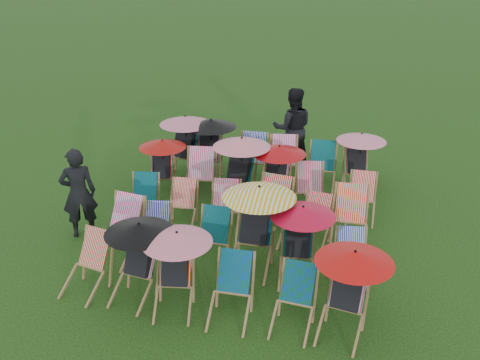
% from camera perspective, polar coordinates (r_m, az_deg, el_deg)
% --- Properties ---
extents(ground, '(100.00, 100.00, 0.00)m').
position_cam_1_polar(ground, '(9.87, 0.27, -5.78)').
color(ground, black).
rests_on(ground, ground).
extents(deckchair_0, '(0.73, 0.91, 0.88)m').
position_cam_1_polar(deckchair_0, '(8.54, -16.09, -8.71)').
color(deckchair_0, olive).
rests_on(deckchair_0, ground).
extents(deckchair_1, '(1.02, 1.09, 1.22)m').
position_cam_1_polar(deckchair_1, '(8.11, -11.03, -8.35)').
color(deckchair_1, olive).
rests_on(deckchair_1, ground).
extents(deckchair_2, '(1.01, 1.10, 1.20)m').
position_cam_1_polar(deckchair_2, '(7.81, -6.98, -9.51)').
color(deckchair_2, olive).
rests_on(deckchair_2, ground).
extents(deckchair_3, '(0.60, 0.83, 0.89)m').
position_cam_1_polar(deckchair_3, '(7.67, -0.98, -11.77)').
color(deckchair_3, olive).
rests_on(deckchair_3, ground).
extents(deckchair_4, '(0.63, 0.83, 0.85)m').
position_cam_1_polar(deckchair_4, '(7.55, 5.78, -12.78)').
color(deckchair_4, olive).
rests_on(deckchair_4, ground).
extents(deckchair_5, '(1.05, 1.12, 1.25)m').
position_cam_1_polar(deckchair_5, '(7.43, 11.31, -11.63)').
color(deckchair_5, olive).
rests_on(deckchair_5, ground).
extents(deckchair_6, '(0.79, 1.00, 0.99)m').
position_cam_1_polar(deckchair_6, '(9.23, -12.87, -5.25)').
color(deckchair_6, olive).
rests_on(deckchair_6, ground).
extents(deckchair_7, '(0.72, 0.90, 0.87)m').
position_cam_1_polar(deckchair_7, '(9.12, -9.17, -5.73)').
color(deckchair_7, olive).
rests_on(deckchair_7, ground).
extents(deckchair_8, '(0.61, 0.84, 0.89)m').
position_cam_1_polar(deckchair_8, '(8.82, -3.10, -6.46)').
color(deckchair_8, olive).
rests_on(deckchair_8, ground).
extents(deckchair_9, '(1.18, 1.23, 1.41)m').
position_cam_1_polar(deckchair_9, '(8.61, 1.56, -4.99)').
color(deckchair_9, olive).
rests_on(deckchair_9, ground).
extents(deckchair_10, '(1.03, 1.09, 1.22)m').
position_cam_1_polar(deckchair_10, '(8.44, 6.28, -6.58)').
color(deckchair_10, olive).
rests_on(deckchair_10, ground).
extents(deckchair_11, '(0.64, 0.82, 0.81)m').
position_cam_1_polar(deckchair_11, '(8.56, 11.84, -8.39)').
color(deckchair_11, olive).
rests_on(deckchair_11, ground).
extents(deckchair_12, '(0.68, 0.86, 0.86)m').
position_cam_1_polar(deckchair_12, '(10.28, -10.35, -2.17)').
color(deckchair_12, olive).
rests_on(deckchair_12, ground).
extents(deckchair_13, '(0.60, 0.79, 0.82)m').
position_cam_1_polar(deckchair_13, '(10.05, -6.25, -2.70)').
color(deckchair_13, olive).
rests_on(deckchair_13, ground).
extents(deckchair_14, '(0.68, 0.88, 0.89)m').
position_cam_1_polar(deckchair_14, '(9.76, -1.70, -3.16)').
color(deckchair_14, olive).
rests_on(deckchair_14, ground).
extents(deckchair_15, '(0.81, 1.03, 1.02)m').
position_cam_1_polar(deckchair_15, '(9.63, 3.21, -3.19)').
color(deckchair_15, olive).
rests_on(deckchair_15, ground).
extents(deckchair_16, '(0.69, 0.87, 0.85)m').
position_cam_1_polar(deckchair_16, '(9.47, 7.84, -4.51)').
color(deckchair_16, olive).
rests_on(deckchair_16, ground).
extents(deckchair_17, '(0.67, 0.93, 0.99)m').
position_cam_1_polar(deckchair_17, '(9.52, 11.63, -4.15)').
color(deckchair_17, olive).
rests_on(deckchair_17, ground).
extents(deckchair_18, '(0.98, 1.07, 1.16)m').
position_cam_1_polar(deckchair_18, '(11.26, -8.39, 1.44)').
color(deckchair_18, olive).
rests_on(deckchair_18, ground).
extents(deckchair_19, '(0.80, 1.02, 1.01)m').
position_cam_1_polar(deckchair_19, '(10.93, -4.32, 0.29)').
color(deckchair_19, olive).
rests_on(deckchair_19, ground).
extents(deckchair_20, '(1.15, 1.23, 1.37)m').
position_cam_1_polar(deckchair_20, '(10.70, -0.28, 1.09)').
color(deckchair_20, olive).
rests_on(deckchair_20, ground).
extents(deckchair_21, '(1.05, 1.10, 1.25)m').
position_cam_1_polar(deckchair_21, '(10.63, 3.82, 0.51)').
color(deckchair_21, olive).
rests_on(deckchair_21, ground).
extents(deckchair_22, '(0.75, 0.94, 0.92)m').
position_cam_1_polar(deckchair_22, '(10.53, 7.50, -1.12)').
color(deckchair_22, olive).
rests_on(deckchair_22, ground).
extents(deckchair_23, '(0.57, 0.79, 0.84)m').
position_cam_1_polar(deckchair_23, '(10.49, 12.86, -1.91)').
color(deckchair_23, olive).
rests_on(deckchair_23, ground).
extents(deckchair_24, '(1.15, 1.23, 1.36)m').
position_cam_1_polar(deckchair_24, '(12.08, -6.16, 3.74)').
color(deckchair_24, olive).
rests_on(deckchair_24, ground).
extents(deckchair_25, '(1.12, 1.21, 1.33)m').
position_cam_1_polar(deckchair_25, '(11.92, -3.31, 3.46)').
color(deckchair_25, olive).
rests_on(deckchair_25, ground).
extents(deckchair_26, '(0.69, 0.95, 1.01)m').
position_cam_1_polar(deckchair_26, '(11.76, 1.20, 2.17)').
color(deckchair_26, olive).
rests_on(deckchair_26, ground).
extents(deckchair_27, '(0.81, 1.01, 0.99)m').
position_cam_1_polar(deckchair_27, '(11.68, 4.72, 1.88)').
color(deckchair_27, olive).
rests_on(deckchair_27, ground).
extents(deckchair_28, '(0.65, 0.90, 0.97)m').
position_cam_1_polar(deckchair_28, '(11.52, 8.67, 1.27)').
color(deckchair_28, olive).
rests_on(deckchair_28, ground).
extents(deckchair_29, '(1.04, 1.13, 1.23)m').
position_cam_1_polar(deckchair_29, '(11.58, 12.50, 1.98)').
color(deckchair_29, olive).
rests_on(deckchair_29, ground).
extents(person_left, '(0.73, 0.67, 1.69)m').
position_cam_1_polar(person_left, '(9.89, -16.84, -1.34)').
color(person_left, black).
rests_on(person_left, ground).
extents(person_rear, '(1.05, 0.90, 1.91)m').
position_cam_1_polar(person_rear, '(12.42, 5.62, 5.51)').
color(person_rear, black).
rests_on(person_rear, ground).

